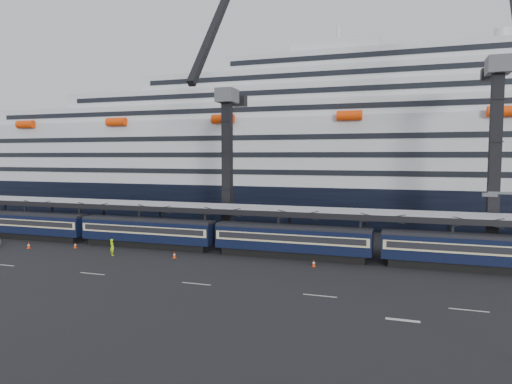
{
  "coord_description": "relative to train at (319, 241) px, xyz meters",
  "views": [
    {
      "loc": [
        5.03,
        -43.1,
        12.31
      ],
      "look_at": [
        -12.58,
        10.0,
        7.87
      ],
      "focal_mm": 32.0,
      "sensor_mm": 36.0,
      "label": 1
    }
  ],
  "objects": [
    {
      "name": "cruise_ship",
      "position": [
        3.57,
        35.99,
        10.14
      ],
      "size": [
        214.09,
        28.84,
        34.0
      ],
      "color": "black",
      "rests_on": "ground"
    },
    {
      "name": "traffic_cone_c",
      "position": [
        -16.77,
        -4.73,
        -1.81
      ],
      "size": [
        0.4,
        0.4,
        0.8
      ],
      "color": "#FF4108",
      "rests_on": "ground"
    },
    {
      "name": "train",
      "position": [
        0.0,
        0.0,
        0.0
      ],
      "size": [
        133.05,
        3.0,
        4.05
      ],
      "color": "black",
      "rests_on": "ground"
    },
    {
      "name": "ground",
      "position": [
        4.65,
        -10.0,
        -2.2
      ],
      "size": [
        260.0,
        260.0,
        0.0
      ],
      "primitive_type": "plane",
      "color": "black",
      "rests_on": "ground"
    },
    {
      "name": "traffic_cone_d",
      "position": [
        0.07,
        -3.64,
        -1.8
      ],
      "size": [
        0.4,
        0.4,
        0.81
      ],
      "color": "#FF4108",
      "rests_on": "ground"
    },
    {
      "name": "worker",
      "position": [
        -24.74,
        -5.9,
        -1.17
      ],
      "size": [
        0.9,
        0.79,
        2.06
      ],
      "primitive_type": "imported",
      "rotation": [
        0.0,
        0.0,
        2.64
      ],
      "color": "#BDF60C",
      "rests_on": "ground"
    },
    {
      "name": "traffic_cone_a",
      "position": [
        -38.03,
        -5.68,
        -1.79
      ],
      "size": [
        0.42,
        0.42,
        0.83
      ],
      "color": "#FF4108",
      "rests_on": "ground"
    },
    {
      "name": "crane_dark_mid",
      "position": [
        19.65,
        7.59,
        11.16
      ],
      "size": [
        4.5,
        18.24,
        39.64
      ],
      "color": "#46484D",
      "rests_on": "ground"
    },
    {
      "name": "traffic_cone_b",
      "position": [
        -32.25,
        -3.58,
        -1.82
      ],
      "size": [
        0.39,
        0.39,
        0.77
      ],
      "color": "#FF4108",
      "rests_on": "ground"
    },
    {
      "name": "canopy",
      "position": [
        4.65,
        4.0,
        3.05
      ],
      "size": [
        130.0,
        6.25,
        5.53
      ],
      "color": "#A1A4A9",
      "rests_on": "ground"
    },
    {
      "name": "lane_markings",
      "position": [
        12.8,
        -15.23,
        -2.19
      ],
      "size": [
        111.0,
        4.27,
        0.02
      ],
      "color": "beige",
      "rests_on": "ground"
    },
    {
      "name": "crane_dark_near",
      "position": [
        -15.35,
        8.59,
        9.73
      ],
      "size": [
        4.5,
        17.75,
        35.08
      ],
      "color": "#46484D",
      "rests_on": "ground"
    }
  ]
}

